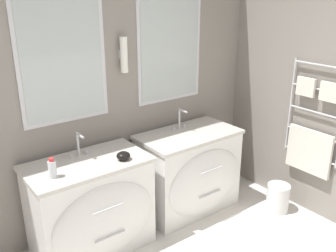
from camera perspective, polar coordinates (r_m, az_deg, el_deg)
The scene contains 9 objects.
wall_back at distance 3.42m, azimuth -12.46°, elevation 4.54°, with size 5.43×0.15×2.60m.
wall_right at distance 3.91m, azimuth 22.04°, elevation 5.15°, with size 0.13×3.90×2.60m.
vanity_left at distance 3.38m, azimuth -11.46°, elevation -12.04°, with size 1.03×0.64×0.85m.
vanity_right at distance 3.90m, azimuth 3.40°, elevation -6.98°, with size 1.03×0.64×0.85m.
faucet_left at distance 3.28m, azimuth -13.44°, elevation -2.81°, with size 0.17×0.13×0.22m.
faucet_right at distance 3.81m, azimuth 1.88°, elevation 1.05°, with size 0.17×0.13×0.22m.
toiletry_bottle at distance 2.99m, azimuth -17.22°, elevation -6.23°, with size 0.06×0.06×0.16m.
amenity_bowl at distance 3.18m, azimuth -6.82°, elevation -4.53°, with size 0.12×0.12×0.07m.
waste_bin at distance 4.16m, azimuth 16.41°, elevation -10.36°, with size 0.24×0.24×0.29m.
Camera 1 is at (-1.34, -1.05, 2.21)m, focal length 40.00 mm.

